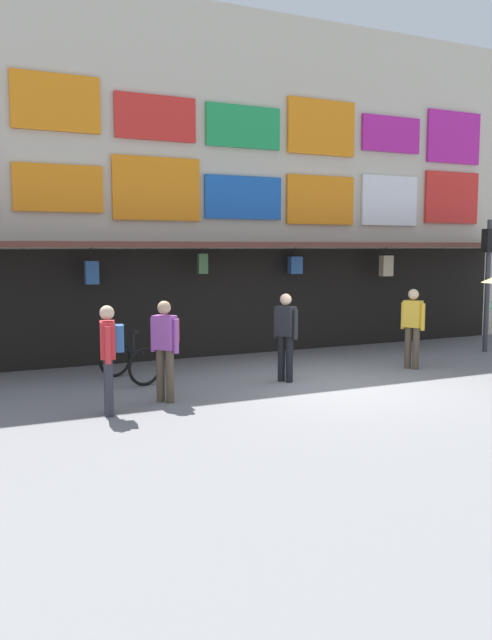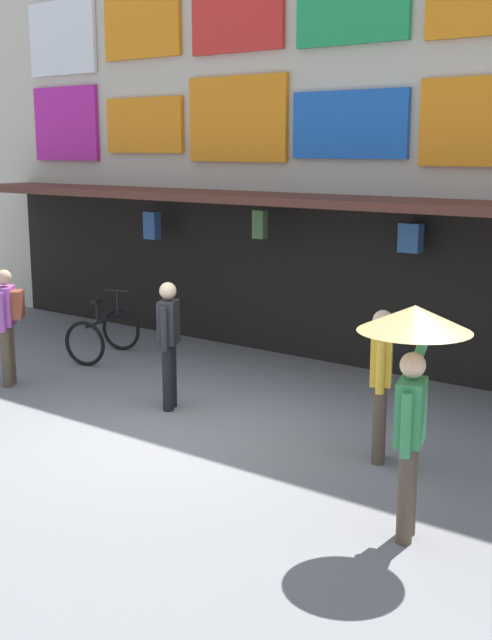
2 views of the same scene
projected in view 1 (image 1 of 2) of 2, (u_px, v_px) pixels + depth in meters
name	position (u px, v px, depth m)	size (l,w,h in m)	color
ground_plane	(334.00, 385.00, 12.19)	(80.00, 80.00, 0.00)	slate
shopfront	(233.00, 188.00, 15.85)	(18.00, 2.60, 8.00)	beige
traffic_light_far	(488.00, 264.00, 15.85)	(0.31, 0.34, 3.20)	#38383D
bicycle_parked	(129.00, 361.00, 12.50)	(1.00, 1.31, 1.05)	black
pedestrian_in_blue	(413.00, 324.00, 13.72)	(0.35, 0.49, 1.68)	brown
pedestrian_in_white	(109.00, 351.00, 9.92)	(0.41, 0.52, 1.68)	#2D2D38
pedestrian_in_purple	(165.00, 343.00, 10.77)	(0.47, 0.48, 1.68)	brown
pedestrian_in_black	(286.00, 332.00, 12.39)	(0.36, 0.48, 1.68)	black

